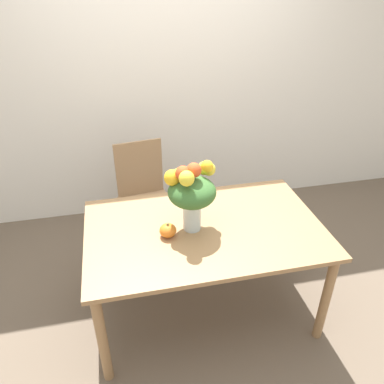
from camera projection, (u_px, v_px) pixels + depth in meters
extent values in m
plane|color=brown|center=(203.00, 306.00, 2.77)|extent=(12.00, 12.00, 0.00)
cube|color=white|center=(165.00, 73.00, 3.30)|extent=(8.00, 0.06, 2.70)
cube|color=#9E754C|center=(204.00, 229.00, 2.40)|extent=(1.51, 0.96, 0.03)
cylinder|color=#9E754C|center=(102.00, 339.00, 2.11)|extent=(0.06, 0.06, 0.69)
cylinder|color=#9E754C|center=(326.00, 299.00, 2.37)|extent=(0.06, 0.06, 0.69)
cylinder|color=#9E754C|center=(101.00, 247.00, 2.81)|extent=(0.06, 0.06, 0.69)
cylinder|color=#9E754C|center=(273.00, 223.00, 3.07)|extent=(0.06, 0.06, 0.69)
cylinder|color=silver|center=(192.00, 214.00, 2.33)|extent=(0.11, 0.11, 0.21)
cylinder|color=silver|center=(192.00, 223.00, 2.37)|extent=(0.10, 0.10, 0.07)
cylinder|color=#38662D|center=(196.00, 209.00, 2.32)|extent=(0.01, 0.01, 0.27)
cylinder|color=#38662D|center=(192.00, 207.00, 2.33)|extent=(0.01, 0.01, 0.27)
cylinder|color=#38662D|center=(189.00, 208.00, 2.32)|extent=(0.01, 0.00, 0.27)
cylinder|color=#38662D|center=(190.00, 211.00, 2.30)|extent=(0.01, 0.01, 0.27)
cylinder|color=#38662D|center=(194.00, 211.00, 2.30)|extent=(0.01, 0.00, 0.27)
ellipsoid|color=#38662D|center=(192.00, 192.00, 2.25)|extent=(0.29, 0.29, 0.18)
sphere|color=yellow|center=(172.00, 178.00, 2.21)|extent=(0.10, 0.10, 0.10)
sphere|color=#D64C23|center=(183.00, 173.00, 2.17)|extent=(0.09, 0.09, 0.09)
sphere|color=yellow|center=(187.00, 178.00, 2.10)|extent=(0.09, 0.09, 0.09)
sphere|color=yellow|center=(209.00, 169.00, 2.30)|extent=(0.08, 0.08, 0.08)
sphere|color=#D64C23|center=(194.00, 170.00, 2.17)|extent=(0.09, 0.09, 0.09)
sphere|color=yellow|center=(204.00, 168.00, 2.33)|extent=(0.09, 0.09, 0.09)
sphere|color=yellow|center=(180.00, 176.00, 2.28)|extent=(0.10, 0.10, 0.10)
sphere|color=yellow|center=(207.00, 166.00, 2.26)|extent=(0.08, 0.08, 0.08)
ellipsoid|color=orange|center=(168.00, 230.00, 2.30)|extent=(0.10, 0.10, 0.08)
cylinder|color=brown|center=(168.00, 224.00, 2.27)|extent=(0.01, 0.01, 0.02)
cube|color=#9E7A56|center=(147.00, 206.00, 3.12)|extent=(0.47, 0.47, 0.02)
cylinder|color=#9E7A56|center=(134.00, 244.00, 3.05)|extent=(0.04, 0.04, 0.43)
cylinder|color=#9E7A56|center=(173.00, 235.00, 3.15)|extent=(0.04, 0.04, 0.43)
cylinder|color=#9E7A56|center=(125.00, 221.00, 3.32)|extent=(0.04, 0.04, 0.43)
cylinder|color=#9E7A56|center=(162.00, 213.00, 3.42)|extent=(0.04, 0.04, 0.43)
cube|color=#9E7A56|center=(139.00, 168.00, 3.15)|extent=(0.40, 0.07, 0.49)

